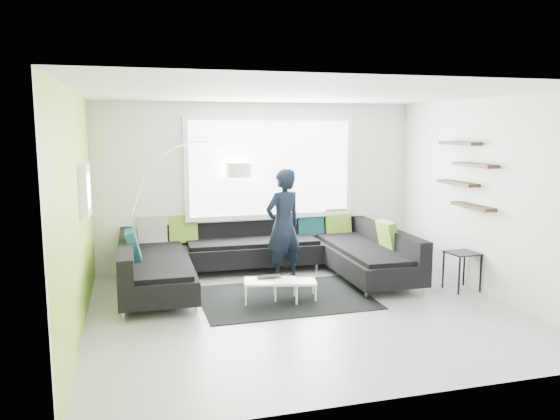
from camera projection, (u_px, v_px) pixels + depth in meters
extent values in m
plane|color=#949499|center=(303.00, 310.00, 7.20)|extent=(5.50, 5.50, 0.00)
cube|color=silver|center=(259.00, 185.00, 9.38)|extent=(5.50, 0.04, 2.80)
cube|color=silver|center=(394.00, 244.00, 4.61)|extent=(5.50, 0.04, 2.80)
cube|color=silver|center=(76.00, 214.00, 6.27)|extent=(0.04, 5.00, 2.80)
cube|color=silver|center=(488.00, 198.00, 7.72)|extent=(0.04, 5.00, 2.80)
cube|color=silver|center=(304.00, 94.00, 6.79)|extent=(5.50, 5.00, 0.04)
cube|color=#93C638|center=(77.00, 214.00, 6.28)|extent=(0.01, 5.00, 2.80)
cube|color=white|center=(271.00, 168.00, 9.35)|extent=(2.96, 0.06, 1.68)
cube|color=white|center=(86.00, 190.00, 6.83)|extent=(0.12, 0.66, 0.66)
cube|color=black|center=(466.00, 174.00, 8.03)|extent=(0.20, 1.24, 0.95)
cube|color=black|center=(264.00, 268.00, 8.43)|extent=(4.29, 2.68, 0.45)
cube|color=black|center=(264.00, 244.00, 8.37)|extent=(4.29, 2.68, 0.34)
cube|color=#4C7219|center=(264.00, 239.00, 8.36)|extent=(3.82, 0.26, 0.47)
cube|color=black|center=(285.00, 297.00, 7.71)|extent=(2.38, 1.73, 0.01)
cube|color=silver|center=(283.00, 289.00, 7.58)|extent=(1.03, 0.73, 0.31)
cube|color=black|center=(462.00, 271.00, 8.03)|extent=(0.44, 0.44, 0.57)
imported|color=black|center=(283.00, 226.00, 8.42)|extent=(0.94, 0.88, 1.76)
imported|color=black|center=(270.00, 278.00, 7.55)|extent=(0.34, 0.22, 0.03)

